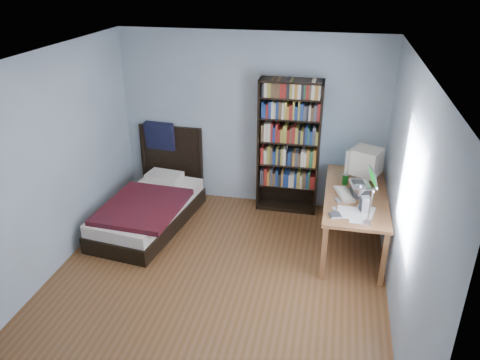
{
  "coord_description": "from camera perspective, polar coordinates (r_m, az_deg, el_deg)",
  "views": [
    {
      "loc": [
        1.17,
        -4.18,
        3.33
      ],
      "look_at": [
        0.11,
        0.83,
        0.92
      ],
      "focal_mm": 35.0,
      "sensor_mm": 36.0,
      "label": 1
    }
  ],
  "objects": [
    {
      "name": "external_drive",
      "position": [
        5.35,
        11.53,
        -4.25
      ],
      "size": [
        0.15,
        0.15,
        0.02
      ],
      "primitive_type": "cube",
      "rotation": [
        0.0,
        0.0,
        0.31
      ],
      "color": "gray",
      "rests_on": "desk"
    },
    {
      "name": "phone_silver",
      "position": [
        5.69,
        11.79,
        -2.43
      ],
      "size": [
        0.09,
        0.11,
        0.02
      ],
      "primitive_type": "cube",
      "rotation": [
        0.0,
        0.0,
        0.4
      ],
      "color": "#B7B7BC",
      "rests_on": "desk"
    },
    {
      "name": "laptop",
      "position": [
        5.85,
        14.58,
        -0.91
      ],
      "size": [
        0.34,
        0.33,
        0.36
      ],
      "color": "#2D2D30",
      "rests_on": "desk"
    },
    {
      "name": "keyboard",
      "position": [
        5.84,
        12.61,
        -1.7
      ],
      "size": [
        0.27,
        0.44,
        0.04
      ],
      "primitive_type": "cube",
      "rotation": [
        0.0,
        0.07,
        0.29
      ],
      "color": "#B4AD96",
      "rests_on": "desk"
    },
    {
      "name": "bookshelf",
      "position": [
        6.59,
        5.96,
        4.0
      ],
      "size": [
        0.86,
        0.3,
        1.91
      ],
      "color": "black",
      "rests_on": "floor"
    },
    {
      "name": "soda_can",
      "position": [
        6.11,
        12.71,
        0.07
      ],
      "size": [
        0.07,
        0.07,
        0.13
      ],
      "primitive_type": "cylinder",
      "color": "#0B3D08",
      "rests_on": "desk"
    },
    {
      "name": "desk",
      "position": [
        6.49,
        13.64,
        -2.19
      ],
      "size": [
        0.75,
        1.7,
        0.73
      ],
      "color": "brown",
      "rests_on": "floor"
    },
    {
      "name": "crt_monitor",
      "position": [
        6.25,
        14.95,
        2.17
      ],
      "size": [
        0.5,
        0.46,
        0.43
      ],
      "color": "beige",
      "rests_on": "desk"
    },
    {
      "name": "mouse",
      "position": [
        6.14,
        13.85,
        -0.43
      ],
      "size": [
        0.07,
        0.12,
        0.04
      ],
      "primitive_type": "ellipsoid",
      "color": "silver",
      "rests_on": "desk"
    },
    {
      "name": "speaker",
      "position": [
        5.48,
        14.99,
        -2.9
      ],
      "size": [
        0.12,
        0.12,
        0.19
      ],
      "primitive_type": "cube",
      "rotation": [
        0.0,
        0.0,
        0.3
      ],
      "color": "gray",
      "rests_on": "desk"
    },
    {
      "name": "desk_lamp",
      "position": [
        4.67,
        14.54,
        -1.81
      ],
      "size": [
        0.26,
        0.57,
        0.67
      ],
      "color": "#99999E",
      "rests_on": "desk"
    },
    {
      "name": "bed",
      "position": [
        6.59,
        -10.81,
        -3.0
      ],
      "size": [
        1.14,
        2.04,
        1.16
      ],
      "color": "black",
      "rests_on": "floor"
    },
    {
      "name": "phone_grey",
      "position": [
        5.49,
        11.44,
        -3.48
      ],
      "size": [
        0.05,
        0.09,
        0.02
      ],
      "primitive_type": "cube",
      "rotation": [
        0.0,
        0.0,
        0.13
      ],
      "color": "gray",
      "rests_on": "desk"
    },
    {
      "name": "room",
      "position": [
        4.8,
        -3.0,
        -0.44
      ],
      "size": [
        4.2,
        4.24,
        2.5
      ],
      "color": "brown",
      "rests_on": "ground"
    }
  ]
}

